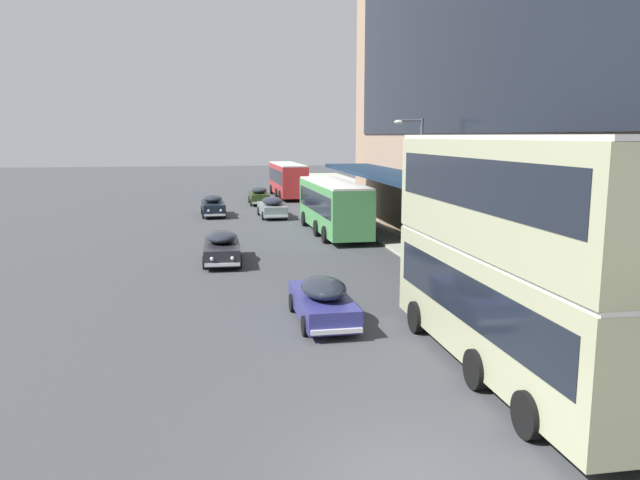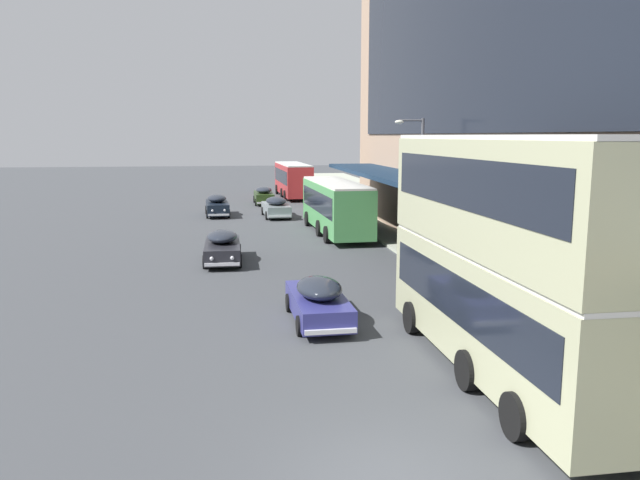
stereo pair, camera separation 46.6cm
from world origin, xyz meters
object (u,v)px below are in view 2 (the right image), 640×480
at_px(fire_hydrant, 591,354).
at_px(sedan_trailing_mid, 223,247).
at_px(transit_bus_kerbside_front, 293,178).
at_px(transit_bus_kerbside_rear, 336,204).
at_px(street_lamp, 418,177).
at_px(transit_bus_kerbside_far, 506,249).
at_px(sedan_second_mid, 276,207).
at_px(sedan_lead_mid, 318,300).
at_px(sedan_oncoming_front, 264,195).
at_px(sedan_second_near, 217,205).

bearing_deg(fire_hydrant, sedan_trailing_mid, 120.83).
bearing_deg(transit_bus_kerbside_front, fire_hydrant, -86.70).
bearing_deg(transit_bus_kerbside_rear, street_lamp, -72.86).
relative_size(transit_bus_kerbside_far, sedan_second_mid, 2.20).
bearing_deg(sedan_lead_mid, sedan_oncoming_front, 89.46).
relative_size(sedan_second_near, street_lamp, 0.73).
bearing_deg(sedan_trailing_mid, transit_bus_kerbside_front, 77.91).
xyz_separation_m(transit_bus_kerbside_far, sedan_trailing_mid, (-7.24, 15.93, -2.57)).
bearing_deg(sedan_second_near, fire_hydrant, -73.55).
distance_m(transit_bus_kerbside_front, street_lamp, 32.82).
bearing_deg(sedan_second_mid, fire_hydrant, -80.14).
distance_m(sedan_trailing_mid, sedan_lead_mid, 11.14).
height_order(sedan_second_near, sedan_lead_mid, sedan_second_near).
relative_size(transit_bus_kerbside_front, sedan_lead_mid, 2.36).
bearing_deg(fire_hydrant, transit_bus_kerbside_rear, 96.14).
height_order(sedan_oncoming_front, street_lamp, street_lamp).
height_order(transit_bus_kerbside_front, sedan_oncoming_front, transit_bus_kerbside_front).
height_order(transit_bus_kerbside_far, sedan_lead_mid, transit_bus_kerbside_far).
relative_size(sedan_trailing_mid, fire_hydrant, 7.00).
bearing_deg(sedan_trailing_mid, fire_hydrant, -59.17).
xyz_separation_m(sedan_second_near, street_lamp, (10.21, -18.82, 3.33)).
height_order(transit_bus_kerbside_rear, street_lamp, street_lamp).
xyz_separation_m(sedan_oncoming_front, street_lamp, (6.14, -26.59, 3.35)).
relative_size(transit_bus_kerbside_rear, sedan_lead_mid, 2.35).
distance_m(street_lamp, fire_hydrant, 15.97).
distance_m(transit_bus_kerbside_rear, sedan_oncoming_front, 18.34).
height_order(sedan_oncoming_front, sedan_lead_mid, sedan_oncoming_front).
bearing_deg(transit_bus_kerbside_front, sedan_second_near, -118.10).
distance_m(sedan_oncoming_front, sedan_trailing_mid, 26.24).
bearing_deg(street_lamp, sedan_trailing_mid, 176.47).
bearing_deg(transit_bus_kerbside_front, sedan_oncoming_front, -118.69).
distance_m(transit_bus_kerbside_front, sedan_trailing_mid, 32.77).
height_order(transit_bus_kerbside_rear, sedan_second_near, transit_bus_kerbside_rear).
bearing_deg(transit_bus_kerbside_front, sedan_second_mid, -100.75).
bearing_deg(transit_bus_kerbside_rear, sedan_second_near, 126.50).
bearing_deg(transit_bus_kerbside_rear, sedan_lead_mid, -101.58).
bearing_deg(sedan_trailing_mid, street_lamp, -3.53).
bearing_deg(transit_bus_kerbside_far, sedan_second_mid, 95.79).
bearing_deg(sedan_oncoming_front, sedan_lead_mid, -90.54).
bearing_deg(sedan_lead_mid, sedan_second_mid, 88.47).
relative_size(sedan_second_mid, sedan_second_near, 1.00).
bearing_deg(street_lamp, transit_bus_kerbside_far, -99.09).
relative_size(sedan_second_near, fire_hydrant, 7.13).
relative_size(sedan_second_mid, fire_hydrant, 7.13).
xyz_separation_m(transit_bus_kerbside_front, sedan_lead_mid, (-3.65, -42.69, -1.18)).
bearing_deg(sedan_oncoming_front, sedan_second_near, -117.64).
relative_size(sedan_second_mid, sedan_lead_mid, 1.06).
xyz_separation_m(sedan_trailing_mid, sedan_lead_mid, (3.21, -10.67, -0.00)).
bearing_deg(sedan_second_mid, transit_bus_kerbside_front, 79.25).
xyz_separation_m(transit_bus_kerbside_rear, transit_bus_kerbside_far, (0.20, -23.95, 1.44)).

